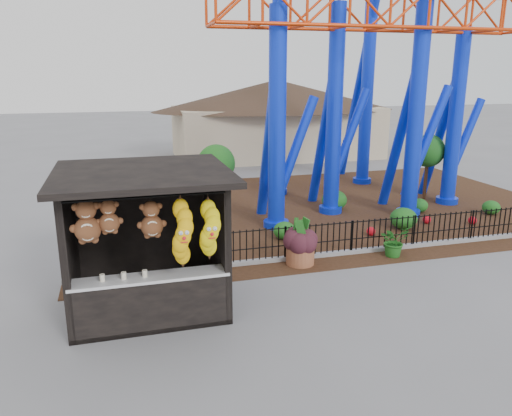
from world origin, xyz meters
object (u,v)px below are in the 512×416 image
object	(u,v)px
potted_plant	(394,241)
terracotta_planter	(300,254)
roller_coaster	(354,32)
prize_booth	(147,245)

from	to	relation	value
potted_plant	terracotta_planter	bearing A→B (deg)	165.86
roller_coaster	terracotta_planter	size ratio (longest dim) A/B	14.33
prize_booth	potted_plant	distance (m)	7.13
roller_coaster	potted_plant	distance (m)	8.36
prize_booth	roller_coaster	bearing A→B (deg)	42.04
roller_coaster	potted_plant	size ratio (longest dim) A/B	12.09
prize_booth	terracotta_planter	world-z (taller)	prize_booth
roller_coaster	prize_booth	bearing A→B (deg)	-137.96
terracotta_planter	roller_coaster	bearing A→B (deg)	54.22
terracotta_planter	potted_plant	bearing A→B (deg)	-2.79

